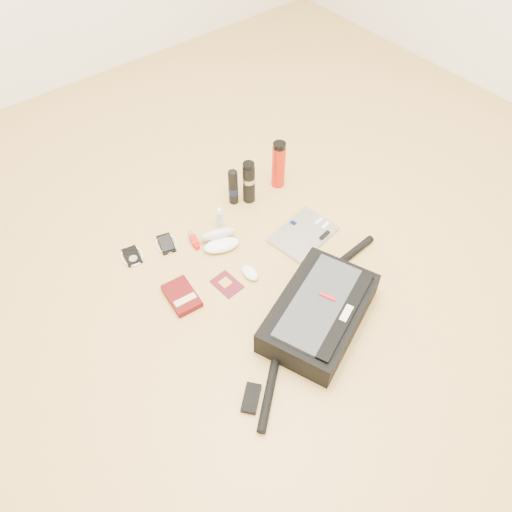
{
  "coord_description": "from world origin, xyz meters",
  "views": [
    {
      "loc": [
        -0.88,
        -0.98,
        1.74
      ],
      "look_at": [
        -0.01,
        0.11,
        0.06
      ],
      "focal_mm": 35.0,
      "sensor_mm": 36.0,
      "label": 1
    }
  ],
  "objects_px": {
    "messenger_bag": "(319,313)",
    "book": "(182,296)",
    "laptop": "(303,234)",
    "thermos_red": "(279,165)",
    "thermos_black": "(249,182)"
  },
  "relations": [
    {
      "from": "laptop",
      "to": "book",
      "type": "xyz_separation_m",
      "value": [
        -0.64,
        0.06,
        0.01
      ]
    },
    {
      "from": "thermos_black",
      "to": "laptop",
      "type": "bearing_deg",
      "value": -82.23
    },
    {
      "from": "messenger_bag",
      "to": "book",
      "type": "relative_size",
      "value": 5.29
    },
    {
      "from": "book",
      "to": "thermos_red",
      "type": "relative_size",
      "value": 0.72
    },
    {
      "from": "messenger_bag",
      "to": "thermos_black",
      "type": "bearing_deg",
      "value": 51.47
    },
    {
      "from": "laptop",
      "to": "thermos_red",
      "type": "relative_size",
      "value": 1.25
    },
    {
      "from": "laptop",
      "to": "book",
      "type": "bearing_deg",
      "value": 165.97
    },
    {
      "from": "messenger_bag",
      "to": "thermos_red",
      "type": "bearing_deg",
      "value": 39.24
    },
    {
      "from": "book",
      "to": "thermos_red",
      "type": "bearing_deg",
      "value": 26.59
    },
    {
      "from": "laptop",
      "to": "thermos_black",
      "type": "distance_m",
      "value": 0.37
    },
    {
      "from": "book",
      "to": "thermos_black",
      "type": "xyz_separation_m",
      "value": [
        0.59,
        0.29,
        0.1
      ]
    },
    {
      "from": "messenger_bag",
      "to": "book",
      "type": "bearing_deg",
      "value": 107.91
    },
    {
      "from": "messenger_bag",
      "to": "thermos_black",
      "type": "xyz_separation_m",
      "value": [
        0.23,
        0.74,
        0.05
      ]
    },
    {
      "from": "laptop",
      "to": "thermos_red",
      "type": "height_order",
      "value": "thermos_red"
    },
    {
      "from": "laptop",
      "to": "thermos_black",
      "type": "xyz_separation_m",
      "value": [
        -0.05,
        0.35,
        0.11
      ]
    }
  ]
}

